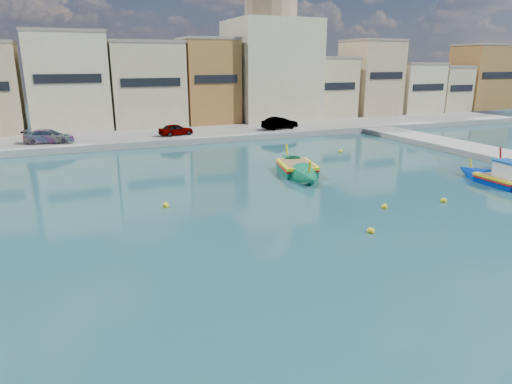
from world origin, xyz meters
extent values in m
plane|color=#164143|center=(0.00, 0.00, 0.00)|extent=(160.00, 160.00, 0.00)
cube|color=gray|center=(0.00, 32.00, 0.30)|extent=(80.00, 8.00, 0.60)
cube|color=beige|center=(-13.86, 39.12, 5.55)|extent=(7.88, 6.24, 9.89)
cube|color=gray|center=(-13.86, 39.12, 10.64)|extent=(8.04, 6.37, 0.30)
cube|color=black|center=(-13.86, 35.95, 6.04)|extent=(6.30, 0.10, 0.90)
cube|color=#C1B285|center=(-5.74, 39.72, 5.09)|extent=(7.88, 7.44, 8.99)
cube|color=gray|center=(-5.74, 39.72, 9.74)|extent=(8.04, 7.59, 0.30)
cube|color=black|center=(-5.74, 35.95, 5.54)|extent=(6.30, 0.10, 0.90)
cube|color=#A56C34|center=(1.54, 39.07, 5.31)|extent=(6.17, 6.13, 9.43)
cube|color=gray|center=(1.54, 39.07, 10.18)|extent=(6.29, 6.26, 0.30)
cube|color=black|center=(1.54, 35.95, 5.78)|extent=(4.93, 0.10, 0.90)
cube|color=tan|center=(9.05, 39.85, 3.63)|extent=(7.31, 7.69, 6.05)
cube|color=gray|center=(9.05, 39.85, 6.80)|extent=(7.46, 7.85, 0.30)
cube|color=black|center=(9.05, 35.95, 3.93)|extent=(5.85, 0.10, 0.90)
cube|color=#C1B285|center=(17.02, 39.65, 4.31)|extent=(7.54, 7.30, 7.41)
cube|color=gray|center=(17.02, 39.65, 8.16)|extent=(7.69, 7.45, 0.30)
cube|color=black|center=(17.02, 35.95, 4.68)|extent=(6.03, 0.10, 0.90)
cube|color=tan|center=(24.93, 39.49, 5.42)|extent=(6.36, 6.97, 9.63)
cube|color=gray|center=(24.93, 39.49, 10.38)|extent=(6.48, 7.11, 0.30)
cube|color=black|center=(24.93, 35.95, 5.90)|extent=(5.09, 0.10, 0.90)
cube|color=beige|center=(32.15, 39.35, 3.93)|extent=(6.63, 6.70, 6.65)
cube|color=gray|center=(32.15, 39.35, 7.40)|extent=(6.76, 6.83, 0.30)
cube|color=black|center=(32.15, 35.95, 4.26)|extent=(5.30, 0.10, 0.90)
cube|color=#C1B285|center=(38.26, 39.75, 3.70)|extent=(5.08, 7.51, 6.20)
cube|color=gray|center=(38.26, 39.75, 6.95)|extent=(5.18, 7.66, 0.30)
cube|color=black|center=(38.26, 35.95, 4.01)|extent=(4.06, 0.10, 0.90)
cube|color=#A56C34|center=(45.15, 39.00, 5.27)|extent=(7.79, 6.00, 9.33)
cube|color=gray|center=(45.15, 39.00, 10.08)|extent=(7.95, 6.12, 0.30)
cube|color=black|center=(45.15, 35.95, 5.73)|extent=(6.23, 0.10, 0.90)
cube|color=beige|center=(10.00, 40.00, 6.60)|extent=(10.00, 10.00, 12.00)
cylinder|color=#9E8466|center=(10.00, 40.00, 13.80)|extent=(6.40, 6.40, 2.40)
imported|color=#4C1919|center=(-4.55, 30.50, 1.18)|extent=(3.57, 1.93, 1.15)
imported|color=#4C1919|center=(6.84, 30.50, 1.26)|extent=(4.14, 1.95, 1.31)
imported|color=#4C1919|center=(-16.11, 30.50, 1.22)|extent=(4.52, 2.59, 1.23)
cube|color=#0028A0|center=(10.83, 5.82, 0.18)|extent=(1.83, 2.86, 0.88)
cone|color=#0028A0|center=(10.88, 8.15, 0.22)|extent=(1.83, 2.66, 2.21)
cube|color=yellow|center=(10.83, 5.82, 0.55)|extent=(1.91, 3.01, 0.16)
cube|color=red|center=(10.83, 5.82, 0.39)|extent=(1.92, 2.91, 0.09)
cube|color=olive|center=(10.83, 5.82, 0.62)|extent=(1.56, 2.60, 0.05)
cylinder|color=yellow|center=(10.89, 8.39, 0.79)|extent=(0.13, 0.42, 0.96)
cube|color=white|center=(10.82, 5.41, 1.10)|extent=(1.27, 1.46, 0.97)
cube|color=#0F47A5|center=(10.82, 5.41, 1.64)|extent=(1.34, 1.57, 0.11)
cone|color=#007D9A|center=(14.59, 8.98, 0.28)|extent=(3.35, 4.00, 2.81)
cylinder|color=#AF1612|center=(14.71, 9.26, 1.00)|extent=(0.34, 0.55, 1.21)
cube|color=#0A6E48|center=(0.23, 13.80, 0.22)|extent=(2.88, 3.73, 1.10)
cone|color=#0A6E48|center=(0.84, 16.48, 0.27)|extent=(2.83, 3.52, 2.71)
cone|color=#0A6E48|center=(-0.38, 11.12, 0.27)|extent=(2.83, 3.52, 2.71)
cube|color=yellow|center=(0.23, 13.80, 0.68)|extent=(3.00, 3.92, 0.20)
cube|color=red|center=(0.23, 13.80, 0.48)|extent=(3.00, 3.81, 0.11)
cube|color=olive|center=(0.23, 13.80, 0.77)|extent=(2.49, 3.36, 0.07)
cylinder|color=yellow|center=(0.90, 16.75, 0.99)|extent=(0.26, 0.54, 1.20)
cylinder|color=yellow|center=(-0.44, 10.86, 0.99)|extent=(0.26, 0.54, 1.20)
sphere|color=yellow|center=(-2.04, 2.07, 0.08)|extent=(0.36, 0.36, 0.36)
sphere|color=yellow|center=(0.89, 4.83, 0.08)|extent=(0.36, 0.36, 0.36)
sphere|color=yellow|center=(7.35, 19.20, 0.08)|extent=(0.36, 0.36, 0.36)
sphere|color=yellow|center=(-10.03, 9.66, 0.08)|extent=(0.36, 0.36, 0.36)
sphere|color=yellow|center=(4.69, 4.44, 0.08)|extent=(0.36, 0.36, 0.36)
camera|label=1|loc=(-14.65, -14.21, 7.69)|focal=32.00mm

